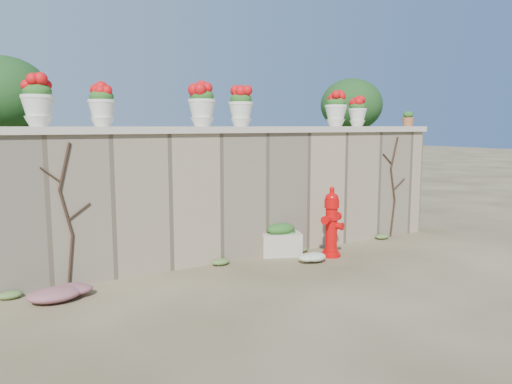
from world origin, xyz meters
TOP-DOWN VIEW (x-y plane):
  - ground at (0.00, 0.00)m, footprint 80.00×80.00m
  - stone_wall at (0.00, 1.80)m, footprint 8.00×0.40m
  - wall_cap at (0.00, 1.80)m, footprint 8.10×0.52m
  - raised_fill at (0.00, 5.00)m, footprint 9.00×6.00m
  - back_shrub_left at (-3.20, 3.00)m, footprint 1.30×1.30m
  - back_shrub_right at (3.40, 3.00)m, footprint 1.30×1.30m
  - vine_left at (-2.67, 1.58)m, footprint 0.60×0.04m
  - vine_right at (3.23, 1.58)m, footprint 0.60×0.04m
  - fire_hydrant at (1.28, 1.04)m, footprint 0.48×0.35m
  - planter_box at (0.62, 1.51)m, footprint 0.74×0.59m
  - green_shrub at (0.85, 1.55)m, footprint 0.60×0.54m
  - magenta_clump at (-2.83, 1.15)m, footprint 0.79×0.53m
  - white_flowers at (0.71, 0.84)m, footprint 0.54×0.43m
  - urn_pot_0 at (-2.92, 1.80)m, footprint 0.41×0.41m
  - urn_pot_1 at (-2.12, 1.80)m, footprint 0.37×0.37m
  - urn_pot_2 at (-0.63, 1.80)m, footprint 0.42×0.42m
  - urn_pot_3 at (0.04, 1.80)m, footprint 0.39×0.39m
  - urn_pot_4 at (1.97, 1.80)m, footprint 0.39×0.39m
  - urn_pot_5 at (2.48, 1.80)m, footprint 0.33×0.33m
  - terracotta_pot at (3.80, 1.80)m, footprint 0.24×0.24m

SIDE VIEW (x-z plane):
  - ground at x=0.00m, z-range 0.00..0.00m
  - white_flowers at x=0.71m, z-range 0.00..0.20m
  - magenta_clump at x=-2.83m, z-range 0.00..0.21m
  - planter_box at x=0.62m, z-range -0.02..0.51m
  - green_shrub at x=0.85m, z-range 0.00..0.57m
  - fire_hydrant at x=1.28m, z-range 0.00..1.14m
  - vine_left at x=-2.67m, z-range 0.04..1.94m
  - vine_right at x=3.23m, z-range 0.04..1.94m
  - stone_wall at x=0.00m, z-range 0.00..2.00m
  - raised_fill at x=0.00m, z-range 0.00..2.00m
  - wall_cap at x=0.00m, z-range 2.00..2.10m
  - terracotta_pot at x=3.80m, z-range 2.09..2.37m
  - urn_pot_5 at x=2.48m, z-range 2.10..2.62m
  - urn_pot_1 at x=-2.12m, z-range 2.10..2.68m
  - urn_pot_4 at x=1.97m, z-range 2.10..2.70m
  - urn_pot_3 at x=0.04m, z-range 2.10..2.71m
  - urn_pot_0 at x=-2.92m, z-range 2.10..2.74m
  - urn_pot_2 at x=-0.63m, z-range 2.10..2.75m
  - back_shrub_left at x=-3.20m, z-range 2.00..3.10m
  - back_shrub_right at x=3.40m, z-range 2.00..3.10m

